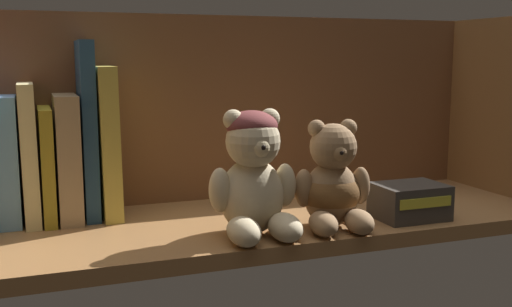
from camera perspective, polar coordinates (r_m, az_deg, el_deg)
The scene contains 12 objects.
shelf_board at distance 84.38cm, azimuth 0.26°, elevation -6.67°, with size 82.57×26.12×2.00cm, color olive.
shelf_back_panel at distance 94.56cm, azimuth -2.67°, elevation 3.65°, with size 84.97×1.20×30.01cm, color brown.
shelf_side_panel_right at distance 104.28cm, azimuth 22.48°, elevation 3.48°, with size 1.60×28.52×30.01cm, color olive.
book_2 at distance 86.96cm, azimuth -22.38°, elevation -0.53°, with size 3.37×10.81×16.84cm, color #689DCE.
book_3 at distance 86.78cm, azimuth -20.43°, elevation 0.11°, with size 1.97×12.70×18.47cm, color #D0C486.
book_4 at distance 87.05cm, azimuth -18.97°, elevation -0.86°, with size 1.62×13.19×15.25cm, color olive.
book_5 at distance 87.01cm, azimuth -17.27°, elevation -0.23°, with size 2.99×13.16×16.90cm, color #9F855F.
book_6 at distance 86.73cm, azimuth -15.55°, elevation 2.18°, with size 1.88×11.25×24.00cm, color navy.
book_7 at distance 87.18cm, azimuth -13.88°, elevation 1.16°, with size 2.41×13.18×20.60cm, color gold.
teddy_bear_larger at distance 74.56cm, azimuth -0.21°, elevation -2.13°, with size 11.28×11.38×15.59cm.
teddy_bear_smaller at distance 78.94cm, azimuth 7.18°, elevation -2.99°, with size 10.35×11.00×13.97cm.
small_product_box at distance 85.83cm, azimuth 14.17°, elevation -4.35°, with size 9.24×7.23×4.76cm.
Camera 1 is at (-28.78, -75.99, 23.74)cm, focal length 42.80 mm.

